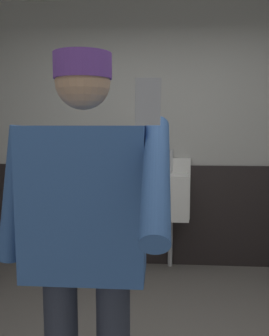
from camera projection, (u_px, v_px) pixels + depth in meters
name	position (u px, v px, depth m)	size (l,w,h in m)	color
wall_back	(161.00, 136.00, 3.74)	(4.99, 0.12, 2.75)	#B2B2AD
wainscot_band_back	(161.00, 215.00, 3.77)	(4.39, 0.03, 1.07)	black
urinal_left	(98.00, 195.00, 3.64)	(0.40, 0.34, 1.24)	white
urinal_middle	(171.00, 196.00, 3.59)	(0.40, 0.34, 1.24)	white
privacy_divider_panel	(134.00, 179.00, 3.53)	(0.04, 0.40, 0.90)	#4C4C51
person	(86.00, 237.00, 1.42)	(0.70, 0.60, 1.76)	#2D3342
cell_phone	(149.00, 102.00, 0.84)	(0.06, 0.02, 0.11)	#A5A8B2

